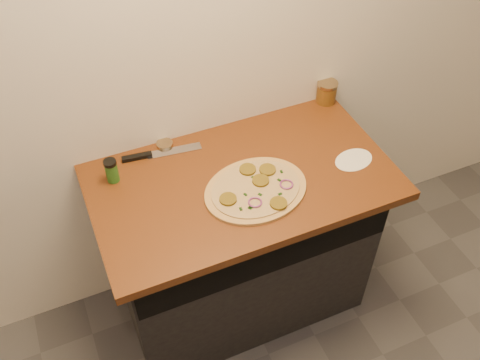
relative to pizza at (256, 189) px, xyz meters
name	(u,v)px	position (x,y,z in m)	size (l,w,h in m)	color
cabinet	(239,244)	(-0.02, 0.12, -0.48)	(1.10, 0.60, 0.86)	black
countertop	(242,180)	(-0.02, 0.09, -0.03)	(1.20, 0.70, 0.04)	#663013
pizza	(256,189)	(0.00, 0.00, 0.00)	(0.46, 0.46, 0.03)	tan
chefs_knife	(155,154)	(-0.30, 0.35, 0.00)	(0.33, 0.07, 0.02)	#B7BAC1
mason_jar_lid	(165,144)	(-0.24, 0.39, 0.00)	(0.07, 0.07, 0.01)	#9E845C
salsa_jar	(327,92)	(0.53, 0.39, 0.04)	(0.09, 0.09, 0.10)	#9C1A0F
spice_shaker	(112,171)	(-0.49, 0.28, 0.04)	(0.05, 0.05, 0.10)	#265D1D
flour_spill	(354,160)	(0.44, 0.00, -0.01)	(0.17, 0.17, 0.00)	silver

